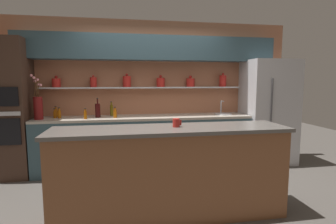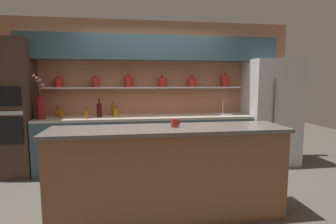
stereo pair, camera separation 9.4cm
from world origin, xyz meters
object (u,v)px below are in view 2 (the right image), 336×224
(flower_vase, at_px, (40,106))
(bottle_wine_6, at_px, (99,110))
(bottle_sauce_5, at_px, (61,113))
(oven_tower, at_px, (12,108))
(bottle_sauce_4, at_px, (58,112))
(bottle_sauce_3, at_px, (57,114))
(bottle_sauce_0, at_px, (87,114))
(coffee_mug, at_px, (174,123))
(bottle_oil_1, at_px, (113,110))
(sink_fixture, at_px, (225,113))
(bottle_sauce_2, at_px, (116,113))
(refrigerator, at_px, (271,112))

(flower_vase, relative_size, bottle_wine_6, 2.19)
(flower_vase, bearing_deg, bottle_wine_6, 4.58)
(bottle_sauce_5, bearing_deg, oven_tower, -178.15)
(bottle_sauce_4, distance_m, bottle_wine_6, 0.72)
(bottle_sauce_3, xyz_separation_m, bottle_sauce_4, (-0.01, 0.11, 0.01))
(bottle_sauce_0, xyz_separation_m, coffee_mug, (1.17, -1.50, 0.07))
(bottle_oil_1, bearing_deg, oven_tower, -173.42)
(sink_fixture, distance_m, bottle_wine_6, 2.21)
(bottle_sauce_2, bearing_deg, bottle_oil_1, 103.50)
(bottle_sauce_5, bearing_deg, bottle_sauce_4, 121.02)
(bottle_oil_1, height_order, bottle_sauce_5, bottle_oil_1)
(bottle_oil_1, relative_size, bottle_sauce_4, 1.35)
(bottle_sauce_2, relative_size, bottle_wine_6, 0.56)
(bottle_oil_1, distance_m, bottle_sauce_2, 0.28)
(sink_fixture, xyz_separation_m, bottle_sauce_4, (-2.91, 0.16, 0.05))
(refrigerator, bearing_deg, bottle_sauce_0, -177.75)
(oven_tower, xyz_separation_m, flower_vase, (0.46, -0.07, 0.04))
(coffee_mug, bearing_deg, bottle_sauce_2, 114.09)
(refrigerator, height_order, bottle_sauce_0, refrigerator)
(refrigerator, relative_size, bottle_oil_1, 7.61)
(bottle_sauce_3, distance_m, coffee_mug, 2.41)
(bottle_sauce_4, bearing_deg, oven_tower, -165.59)
(sink_fixture, bearing_deg, bottle_wine_6, -179.69)
(bottle_oil_1, bearing_deg, bottle_wine_6, -140.20)
(bottle_sauce_3, height_order, bottle_wine_6, bottle_wine_6)
(sink_fixture, height_order, bottle_sauce_0, sink_fixture)
(oven_tower, bearing_deg, coffee_mug, -35.38)
(bottle_oil_1, bearing_deg, bottle_sauce_5, -169.27)
(refrigerator, height_order, flower_vase, refrigerator)
(bottle_oil_1, xyz_separation_m, bottle_sauce_4, (-0.92, -0.01, -0.03))
(bottle_sauce_0, xyz_separation_m, bottle_sauce_2, (0.46, 0.07, 0.00))
(refrigerator, xyz_separation_m, sink_fixture, (-0.87, 0.05, -0.01))
(oven_tower, bearing_deg, bottle_oil_1, 6.58)
(refrigerator, relative_size, bottle_sauce_5, 10.78)
(bottle_sauce_4, bearing_deg, bottle_sauce_0, -32.65)
(sink_fixture, xyz_separation_m, coffee_mug, (-1.22, -1.68, 0.12))
(bottle_sauce_2, distance_m, coffee_mug, 1.73)
(refrigerator, height_order, bottle_wine_6, refrigerator)
(bottle_sauce_0, relative_size, bottle_sauce_5, 0.98)
(sink_fixture, bearing_deg, bottle_sauce_0, -175.78)
(refrigerator, distance_m, oven_tower, 4.44)
(sink_fixture, distance_m, coffee_mug, 2.08)
(bottle_sauce_2, xyz_separation_m, bottle_sauce_5, (-0.90, 0.12, -0.00))
(refrigerator, bearing_deg, bottle_sauce_2, -178.88)
(flower_vase, bearing_deg, sink_fixture, 1.55)
(bottle_oil_1, bearing_deg, sink_fixture, -4.87)
(bottle_wine_6, bearing_deg, sink_fixture, 0.31)
(sink_fixture, height_order, bottle_sauce_2, sink_fixture)
(bottle_sauce_5, distance_m, bottle_wine_6, 0.62)
(oven_tower, height_order, bottle_sauce_5, oven_tower)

